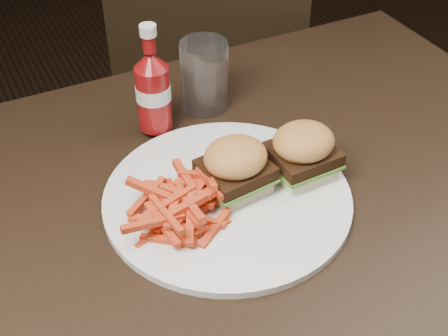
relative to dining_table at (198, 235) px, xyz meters
name	(u,v)px	position (x,y,z in m)	size (l,w,h in m)	color
dining_table	(198,235)	(0.00, 0.00, 0.00)	(1.20, 0.80, 0.04)	black
chair_far	(204,102)	(0.32, 0.69, -0.30)	(0.43, 0.43, 0.04)	black
plate	(227,198)	(0.05, 0.02, 0.03)	(0.33, 0.33, 0.01)	white
sandwich_half_a	(235,183)	(0.07, 0.03, 0.04)	(0.08, 0.07, 0.02)	#CAB494
sandwich_half_b	(301,167)	(0.17, 0.02, 0.04)	(0.08, 0.07, 0.02)	beige
fries_pile	(183,201)	(-0.01, 0.02, 0.05)	(0.12, 0.12, 0.05)	red
ketchup_bottle	(154,98)	(0.03, 0.22, 0.08)	(0.05, 0.05, 0.10)	maroon
tumbler	(204,77)	(0.12, 0.24, 0.08)	(0.08, 0.08, 0.12)	white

